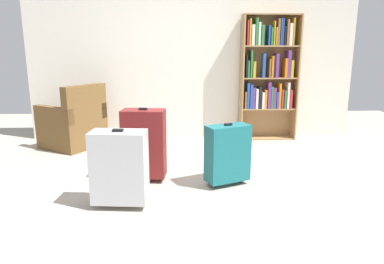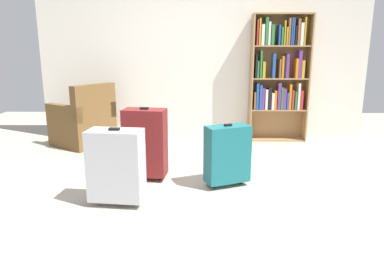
{
  "view_description": "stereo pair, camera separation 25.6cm",
  "coord_description": "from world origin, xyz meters",
  "px_view_note": "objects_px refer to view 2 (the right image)",
  "views": [
    {
      "loc": [
        -0.31,
        -3.31,
        1.38
      ],
      "look_at": [
        -0.12,
        0.18,
        0.55
      ],
      "focal_mm": 32.96,
      "sensor_mm": 36.0,
      "label": 1
    },
    {
      "loc": [
        -0.05,
        -3.32,
        1.38
      ],
      "look_at": [
        -0.12,
        0.18,
        0.55
      ],
      "focal_mm": 32.96,
      "sensor_mm": 36.0,
      "label": 2
    }
  ],
  "objects_px": {
    "armchair": "(84,123)",
    "mug": "(126,140)",
    "suitcase_dark_red": "(145,142)",
    "bookshelf": "(279,73)",
    "suitcase_teal": "(227,154)",
    "suitcase_silver": "(116,165)"
  },
  "relations": [
    {
      "from": "suitcase_teal",
      "to": "suitcase_dark_red",
      "type": "relative_size",
      "value": 0.83
    },
    {
      "from": "armchair",
      "to": "suitcase_silver",
      "type": "bearing_deg",
      "value": -65.09
    },
    {
      "from": "suitcase_silver",
      "to": "armchair",
      "type": "bearing_deg",
      "value": 114.91
    },
    {
      "from": "armchair",
      "to": "suitcase_dark_red",
      "type": "height_order",
      "value": "armchair"
    },
    {
      "from": "bookshelf",
      "to": "suitcase_teal",
      "type": "relative_size",
      "value": 2.88
    },
    {
      "from": "bookshelf",
      "to": "mug",
      "type": "height_order",
      "value": "bookshelf"
    },
    {
      "from": "suitcase_dark_red",
      "to": "suitcase_teal",
      "type": "bearing_deg",
      "value": -11.84
    },
    {
      "from": "bookshelf",
      "to": "suitcase_dark_red",
      "type": "xyz_separation_m",
      "value": [
        -1.76,
        -1.72,
        -0.62
      ]
    },
    {
      "from": "mug",
      "to": "suitcase_dark_red",
      "type": "xyz_separation_m",
      "value": [
        0.52,
        -1.44,
        0.36
      ]
    },
    {
      "from": "suitcase_dark_red",
      "to": "bookshelf",
      "type": "bearing_deg",
      "value": 44.36
    },
    {
      "from": "mug",
      "to": "suitcase_teal",
      "type": "xyz_separation_m",
      "value": [
        1.38,
        -1.62,
        0.29
      ]
    },
    {
      "from": "bookshelf",
      "to": "suitcase_teal",
      "type": "height_order",
      "value": "bookshelf"
    },
    {
      "from": "bookshelf",
      "to": "armchair",
      "type": "distance_m",
      "value": 2.97
    },
    {
      "from": "mug",
      "to": "suitcase_dark_red",
      "type": "height_order",
      "value": "suitcase_dark_red"
    },
    {
      "from": "suitcase_dark_red",
      "to": "suitcase_silver",
      "type": "relative_size",
      "value": 1.11
    },
    {
      "from": "bookshelf",
      "to": "mug",
      "type": "relative_size",
      "value": 15.6
    },
    {
      "from": "armchair",
      "to": "mug",
      "type": "bearing_deg",
      "value": 5.4
    },
    {
      "from": "armchair",
      "to": "mug",
      "type": "xyz_separation_m",
      "value": [
        0.59,
        0.06,
        -0.27
      ]
    },
    {
      "from": "bookshelf",
      "to": "suitcase_silver",
      "type": "distance_m",
      "value": 3.11
    },
    {
      "from": "bookshelf",
      "to": "armchair",
      "type": "bearing_deg",
      "value": -173.3
    },
    {
      "from": "mug",
      "to": "suitcase_silver",
      "type": "relative_size",
      "value": 0.17
    },
    {
      "from": "bookshelf",
      "to": "suitcase_dark_red",
      "type": "bearing_deg",
      "value": -135.64
    }
  ]
}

